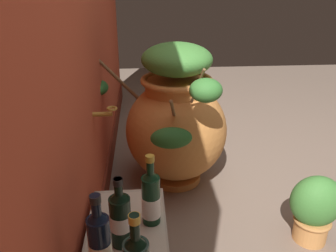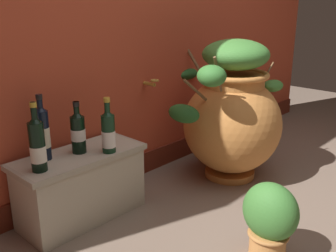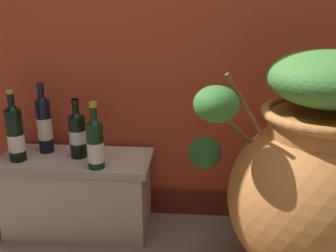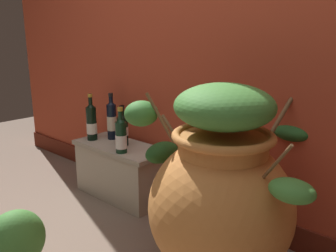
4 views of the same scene
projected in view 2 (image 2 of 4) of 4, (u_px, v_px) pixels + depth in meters
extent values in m
plane|color=#7A6656|center=(285.00, 234.00, 2.05)|extent=(7.00, 7.00, 0.00)
cube|color=maroon|center=(142.00, 164.00, 2.74)|extent=(4.40, 0.02, 0.15)
cylinder|color=#B28433|center=(149.00, 84.00, 2.57)|extent=(0.02, 0.10, 0.02)
torus|color=#B28433|center=(155.00, 80.00, 2.53)|extent=(0.06, 0.06, 0.01)
cylinder|color=#CC7F3D|center=(229.00, 172.00, 2.74)|extent=(0.34, 0.34, 0.05)
ellipsoid|color=#CC7F3D|center=(232.00, 125.00, 2.63)|extent=(0.66, 0.66, 0.65)
cylinder|color=#CC7F3D|center=(234.00, 83.00, 2.54)|extent=(0.39, 0.39, 0.11)
torus|color=#CC7F3D|center=(235.00, 75.00, 2.53)|extent=(0.45, 0.45, 0.04)
cylinder|color=brown|center=(266.00, 76.00, 2.68)|extent=(0.13, 0.05, 0.19)
ellipsoid|color=#428438|center=(273.00, 86.00, 2.74)|extent=(0.17, 0.13, 0.08)
cylinder|color=brown|center=(199.00, 69.00, 2.81)|extent=(0.07, 0.27, 0.28)
ellipsoid|color=#235623|center=(186.00, 74.00, 2.95)|extent=(0.21, 0.16, 0.09)
cylinder|color=brown|center=(198.00, 92.00, 2.37)|extent=(0.22, 0.06, 0.19)
ellipsoid|color=#235623|center=(184.00, 114.00, 2.34)|extent=(0.13, 0.22, 0.11)
cylinder|color=brown|center=(218.00, 75.00, 2.25)|extent=(0.15, 0.05, 0.23)
ellipsoid|color=#387A33|center=(212.00, 76.00, 2.17)|extent=(0.16, 0.17, 0.12)
ellipsoid|color=#428438|center=(236.00, 55.00, 2.49)|extent=(0.43, 0.43, 0.20)
cube|color=#B2A893|center=(81.00, 186.00, 2.16)|extent=(0.68, 0.30, 0.38)
cube|color=#A09785|center=(79.00, 156.00, 2.11)|extent=(0.72, 0.32, 0.03)
cylinder|color=black|center=(43.00, 135.00, 1.99)|extent=(0.07, 0.07, 0.26)
cone|color=black|center=(40.00, 109.00, 1.95)|extent=(0.07, 0.07, 0.04)
cylinder|color=black|center=(40.00, 103.00, 1.94)|extent=(0.03, 0.03, 0.08)
cylinder|color=black|center=(39.00, 97.00, 1.93)|extent=(0.03, 0.03, 0.02)
cylinder|color=beige|center=(43.00, 137.00, 2.00)|extent=(0.07, 0.07, 0.11)
cylinder|color=black|center=(38.00, 147.00, 1.86)|extent=(0.07, 0.07, 0.24)
cone|color=black|center=(35.00, 120.00, 1.82)|extent=(0.07, 0.07, 0.04)
cylinder|color=black|center=(34.00, 112.00, 1.81)|extent=(0.03, 0.03, 0.10)
cylinder|color=#B7932D|center=(33.00, 105.00, 1.79)|extent=(0.03, 0.03, 0.02)
cylinder|color=white|center=(38.00, 154.00, 1.87)|extent=(0.08, 0.08, 0.08)
cylinder|color=black|center=(78.00, 135.00, 2.09)|extent=(0.08, 0.08, 0.20)
cone|color=black|center=(77.00, 114.00, 2.06)|extent=(0.08, 0.08, 0.04)
cylinder|color=black|center=(76.00, 109.00, 2.05)|extent=(0.03, 0.03, 0.08)
cylinder|color=black|center=(76.00, 104.00, 2.04)|extent=(0.03, 0.03, 0.02)
cylinder|color=silver|center=(78.00, 134.00, 2.09)|extent=(0.08, 0.08, 0.06)
cylinder|color=black|center=(108.00, 134.00, 2.10)|extent=(0.07, 0.07, 0.21)
cone|color=black|center=(107.00, 113.00, 2.06)|extent=(0.07, 0.07, 0.04)
cylinder|color=black|center=(107.00, 107.00, 2.05)|extent=(0.03, 0.03, 0.10)
cylinder|color=#B7932D|center=(107.00, 100.00, 2.04)|extent=(0.03, 0.03, 0.02)
cylinder|color=silver|center=(109.00, 139.00, 2.11)|extent=(0.07, 0.07, 0.09)
cylinder|color=#D68E4C|center=(267.00, 244.00, 1.85)|extent=(0.17, 0.17, 0.14)
torus|color=#C58346|center=(268.00, 234.00, 1.83)|extent=(0.19, 0.19, 0.02)
ellipsoid|color=#428438|center=(270.00, 211.00, 1.80)|extent=(0.21, 0.27, 0.28)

